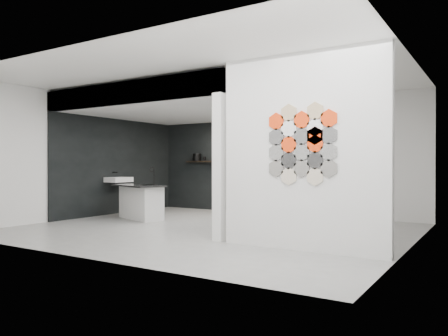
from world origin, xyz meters
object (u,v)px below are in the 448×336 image
at_px(kettle, 280,157).
at_px(utensil_cup, 204,159).
at_px(glass_vase, 282,158).
at_px(partition_panel, 302,152).
at_px(wall_basin, 119,180).
at_px(kitchen_island, 141,201).
at_px(glass_bowl, 282,158).
at_px(bottle_dark, 222,158).
at_px(stockpot, 197,157).

xyz_separation_m(kettle, utensil_cup, (-2.23, 0.00, -0.02)).
distance_m(glass_vase, utensil_cup, 2.28).
xyz_separation_m(partition_panel, kettle, (-2.13, 3.87, -0.01)).
distance_m(wall_basin, utensil_cup, 2.40).
distance_m(wall_basin, kitchen_island, 1.22).
bearing_deg(glass_bowl, wall_basin, -148.65).
bearing_deg(bottle_dark, partition_panel, -45.47).
distance_m(glass_vase, bottle_dark, 1.73).
xyz_separation_m(wall_basin, stockpot, (0.86, 2.07, 0.57)).
xyz_separation_m(partition_panel, wall_basin, (-5.46, 1.80, -0.55)).
xyz_separation_m(kettle, glass_vase, (0.06, 0.00, -0.00)).
bearing_deg(utensil_cup, glass_bowl, 0.00).
relative_size(partition_panel, utensil_cup, 26.19).
xyz_separation_m(wall_basin, kitchen_island, (1.06, -0.37, -0.46)).
xyz_separation_m(stockpot, glass_vase, (2.53, 0.00, -0.03)).
bearing_deg(glass_vase, kitchen_island, -133.68).
distance_m(wall_basin, kettle, 3.96).
bearing_deg(kitchen_island, glass_vase, 66.61).
bearing_deg(glass_bowl, utensil_cup, 180.00).
bearing_deg(partition_panel, kettle, 118.88).
distance_m(stockpot, glass_bowl, 2.53).
height_order(wall_basin, bottle_dark, bottle_dark).
height_order(kettle, bottle_dark, bottle_dark).
relative_size(stockpot, bottle_dark, 1.59).
xyz_separation_m(wall_basin, glass_vase, (3.39, 2.07, 0.53)).
height_order(glass_vase, bottle_dark, bottle_dark).
bearing_deg(wall_basin, bottle_dark, 51.16).
height_order(partition_panel, kettle, partition_panel).
relative_size(kitchen_island, glass_vase, 12.18).
bearing_deg(kettle, stockpot, 168.48).
bearing_deg(bottle_dark, stockpot, 180.00).
relative_size(kitchen_island, stockpot, 6.63).
bearing_deg(wall_basin, utensil_cup, 61.80).
height_order(kitchen_island, stockpot, stockpot).
relative_size(kitchen_island, bottle_dark, 10.55).
height_order(partition_panel, stockpot, partition_panel).
xyz_separation_m(stockpot, glass_bowl, (2.53, 0.00, -0.05)).
height_order(kettle, utensil_cup, kettle).
distance_m(stockpot, glass_vase, 2.53).
distance_m(partition_panel, glass_bowl, 4.39).
relative_size(wall_basin, glass_vase, 4.62).
bearing_deg(bottle_dark, glass_vase, 0.00).
bearing_deg(bottle_dark, utensil_cup, 180.00).
bearing_deg(glass_vase, stockpot, 180.00).
height_order(stockpot, kettle, stockpot).
xyz_separation_m(partition_panel, glass_bowl, (-2.08, 3.87, -0.03)).
relative_size(partition_panel, kettle, 17.19).
distance_m(wall_basin, stockpot, 2.31).
distance_m(kettle, glass_vase, 0.06).
xyz_separation_m(wall_basin, utensil_cup, (1.11, 2.07, 0.52)).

